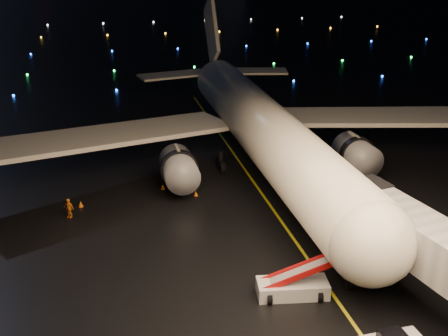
# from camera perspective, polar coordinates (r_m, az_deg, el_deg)

# --- Properties ---
(lane_centre) EXTENTS (0.25, 80.00, 0.02)m
(lane_centre) POSITION_cam_1_polar(r_m,az_deg,el_deg) (53.01, 4.43, -3.42)
(lane_centre) COLOR yellow
(lane_centre) RESTS_ON ground
(airliner) EXTENTS (58.23, 55.34, 16.44)m
(airliner) POSITION_cam_1_polar(r_m,az_deg,el_deg) (59.88, 3.20, 7.91)
(airliner) COLOR silver
(airliner) RESTS_ON ground
(belt_loader) EXTENTS (7.32, 2.93, 3.45)m
(belt_loader) POSITION_cam_1_polar(r_m,az_deg,el_deg) (38.98, 7.05, -10.59)
(belt_loader) COLOR silver
(belt_loader) RESTS_ON ground
(crew_c) EXTENTS (1.10, 1.01, 1.81)m
(crew_c) POSITION_cam_1_polar(r_m,az_deg,el_deg) (51.37, -15.48, -3.95)
(crew_c) COLOR orange
(crew_c) RESTS_ON ground
(safety_cone_0) EXTENTS (0.43, 0.43, 0.48)m
(safety_cone_0) POSITION_cam_1_polar(r_m,az_deg,el_deg) (54.08, -2.88, -2.58)
(safety_cone_0) COLOR orange
(safety_cone_0) RESTS_ON ground
(safety_cone_1) EXTENTS (0.56, 0.56, 0.53)m
(safety_cone_1) POSITION_cam_1_polar(r_m,az_deg,el_deg) (55.75, -6.23, -1.89)
(safety_cone_1) COLOR orange
(safety_cone_1) RESTS_ON ground
(safety_cone_2) EXTENTS (0.56, 0.56, 0.55)m
(safety_cone_2) POSITION_cam_1_polar(r_m,az_deg,el_deg) (53.43, -14.35, -3.55)
(safety_cone_2) COLOR orange
(safety_cone_2) RESTS_ON ground
(safety_cone_3) EXTENTS (0.42, 0.42, 0.47)m
(safety_cone_3) POSITION_cam_1_polar(r_m,az_deg,el_deg) (69.37, -20.34, 1.61)
(safety_cone_3) COLOR orange
(safety_cone_3) RESTS_ON ground
(taxiway_lights) EXTENTS (164.00, 92.00, 0.36)m
(taxiway_lights) POSITION_cam_1_polar(r_m,az_deg,el_deg) (138.60, -11.80, 11.98)
(taxiway_lights) COLOR black
(taxiway_lights) RESTS_ON ground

